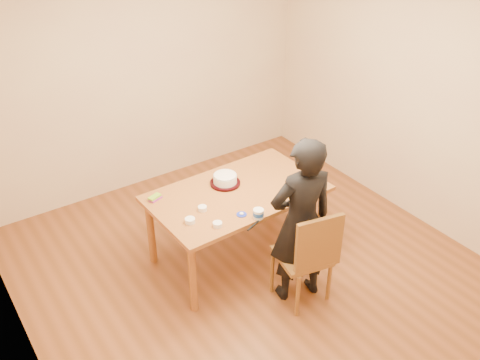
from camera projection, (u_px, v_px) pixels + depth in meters
room_shell at (242, 137)px, 4.52m from camera, size 4.00×4.50×2.70m
dining_table at (237, 193)px, 4.92m from camera, size 1.62×0.99×0.04m
dining_chair at (302, 256)px, 4.59m from camera, size 0.49×0.49×0.04m
cake_plate at (225, 183)px, 5.01m from camera, size 0.29×0.29×0.02m
cake at (225, 179)px, 4.99m from camera, size 0.22×0.22×0.07m
frosting_dome at (225, 174)px, 4.96m from camera, size 0.22×0.22×0.03m
frosting_tub at (258, 214)px, 4.54m from camera, size 0.09×0.09×0.08m
frosting_lid at (242, 214)px, 4.59m from camera, size 0.09×0.09×0.01m
frosting_dollop at (242, 213)px, 4.58m from camera, size 0.04×0.04×0.02m
ramekin_green at (218, 224)px, 4.44m from camera, size 0.08×0.08×0.04m
ramekin_yellow at (202, 208)px, 4.64m from camera, size 0.08×0.08×0.04m
ramekin_multi at (190, 221)px, 4.49m from camera, size 0.09×0.09×0.04m
candy_box_pink at (155, 199)px, 4.79m from camera, size 0.13×0.10×0.02m
candy_box_green at (155, 197)px, 4.78m from camera, size 0.13×0.10×0.02m
spatula at (253, 226)px, 4.45m from camera, size 0.16×0.07×0.01m
person at (301, 222)px, 4.45m from camera, size 0.64×0.49×1.56m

